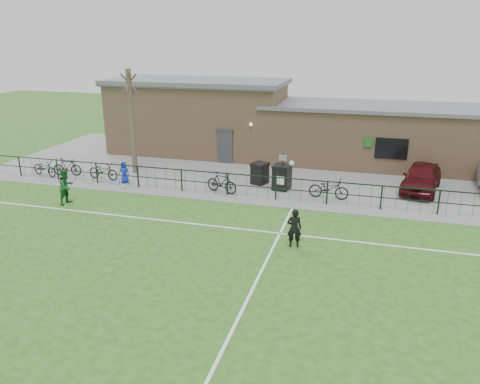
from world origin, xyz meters
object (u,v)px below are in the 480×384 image
(sign_post, at_px, (282,172))
(bicycle_a, at_px, (45,168))
(bicycle_b, at_px, (67,167))
(bicycle_c, at_px, (103,171))
(outfield_player, at_px, (66,186))
(wheelie_bin_right, at_px, (282,178))
(bicycle_e, at_px, (329,188))
(bare_tree, at_px, (132,123))
(spectator_child, at_px, (124,172))
(bicycle_d, at_px, (222,182))
(wheelie_bin_left, at_px, (260,174))
(ball_ground, at_px, (124,187))
(car_maroon, at_px, (421,177))

(sign_post, xyz_separation_m, bicycle_a, (-13.71, -1.14, -0.52))
(bicycle_b, relative_size, bicycle_c, 0.90)
(bicycle_b, bearing_deg, outfield_player, -154.51)
(wheelie_bin_right, bearing_deg, bicycle_e, -10.28)
(bicycle_c, bearing_deg, bare_tree, -25.55)
(bicycle_a, relative_size, outfield_player, 1.06)
(bare_tree, xyz_separation_m, spectator_child, (0.40, -2.00, -2.38))
(bicycle_d, distance_m, bicycle_e, 5.44)
(bare_tree, height_order, wheelie_bin_left, bare_tree)
(bicycle_e, xyz_separation_m, ball_ground, (-10.68, -1.29, -0.43))
(bicycle_d, height_order, spectator_child, spectator_child)
(wheelie_bin_left, bearing_deg, bicycle_d, -106.62)
(wheelie_bin_right, relative_size, bicycle_a, 0.68)
(outfield_player, xyz_separation_m, ball_ground, (1.44, 2.81, -0.76))
(bicycle_c, xyz_separation_m, bicycle_d, (7.15, -0.44, 0.05))
(sign_post, relative_size, outfield_player, 1.16)
(bicycle_c, bearing_deg, bicycle_b, 93.27)
(bicycle_c, distance_m, spectator_child, 1.49)
(outfield_player, bearing_deg, bicycle_a, 57.84)
(bicycle_e, bearing_deg, bare_tree, 85.52)
(wheelie_bin_left, bearing_deg, car_maroon, 27.87)
(bicycle_a, relative_size, ball_ground, 8.84)
(car_maroon, relative_size, bicycle_c, 2.25)
(wheelie_bin_left, distance_m, spectator_child, 7.46)
(bicycle_c, bearing_deg, outfield_player, -168.06)
(bicycle_d, bearing_deg, bicycle_a, 106.10)
(bicycle_d, distance_m, spectator_child, 5.69)
(wheelie_bin_left, height_order, outfield_player, outfield_player)
(bicycle_a, height_order, ball_ground, bicycle_a)
(car_maroon, xyz_separation_m, outfield_player, (-16.65, -6.65, 0.12))
(car_maroon, bearing_deg, outfield_player, -146.23)
(wheelie_bin_left, height_order, bicycle_c, wheelie_bin_left)
(bicycle_d, distance_m, ball_ground, 5.34)
(bicycle_b, height_order, bicycle_e, bicycle_e)
(wheelie_bin_right, xyz_separation_m, bicycle_a, (-13.67, -1.27, -0.14))
(bare_tree, height_order, bicycle_d, bare_tree)
(wheelie_bin_right, relative_size, sign_post, 0.62)
(bicycle_e, distance_m, outfield_player, 12.80)
(sign_post, distance_m, spectator_child, 8.69)
(bicycle_b, bearing_deg, bicycle_a, 99.31)
(ball_ground, bearing_deg, bicycle_d, 7.62)
(outfield_player, bearing_deg, bicycle_e, -61.56)
(wheelie_bin_right, xyz_separation_m, bicycle_b, (-12.45, -0.85, -0.11))
(outfield_player, height_order, ball_ground, outfield_player)
(bicycle_b, height_order, bicycle_d, bicycle_d)
(bicycle_d, bearing_deg, bare_tree, 87.03)
(wheelie_bin_left, bearing_deg, outfield_player, -125.58)
(sign_post, relative_size, bicycle_e, 1.01)
(bicycle_c, xyz_separation_m, bicycle_e, (12.55, 0.14, 0.02))
(bicycle_a, bearing_deg, outfield_player, -117.07)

